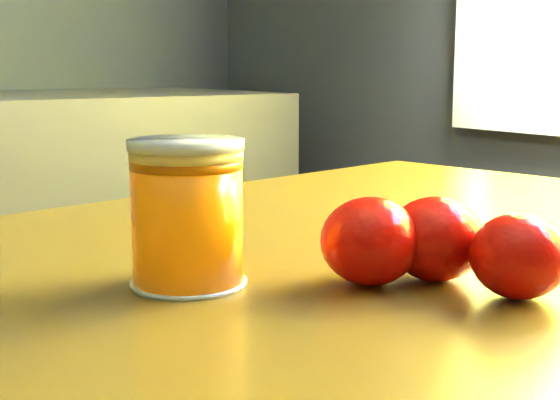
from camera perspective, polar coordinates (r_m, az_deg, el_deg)
juice_glass at (r=0.51m, az=-6.79°, el=-1.01°), size 0.08×0.08×0.09m
orange_front at (r=0.53m, az=11.29°, el=-2.80°), size 0.07×0.07×0.06m
orange_back at (r=0.52m, az=6.61°, el=-3.01°), size 0.07×0.07×0.06m
orange_extra at (r=0.51m, az=17.09°, el=-3.93°), size 0.08×0.08×0.05m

